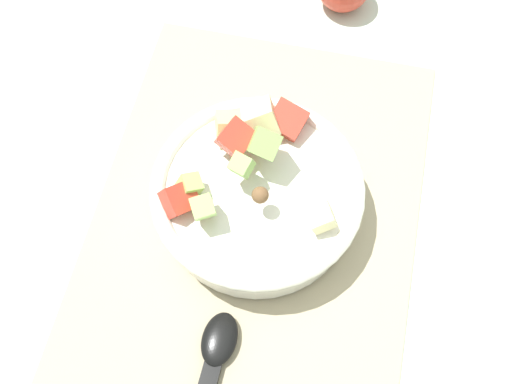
% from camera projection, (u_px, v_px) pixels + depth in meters
% --- Properties ---
extents(ground_plane, '(2.40, 2.40, 0.00)m').
position_uv_depth(ground_plane, '(256.00, 216.00, 0.70)').
color(ground_plane, silver).
extents(placemat, '(0.49, 0.36, 0.01)m').
position_uv_depth(placemat, '(256.00, 215.00, 0.70)').
color(placemat, tan).
rests_on(placemat, ground_plane).
extents(salad_bowl, '(0.23, 0.23, 0.12)m').
position_uv_depth(salad_bowl, '(255.00, 193.00, 0.67)').
color(salad_bowl, white).
rests_on(salad_bowl, placemat).
extents(serving_spoon, '(0.20, 0.04, 0.01)m').
position_uv_depth(serving_spoon, '(209.00, 377.00, 0.61)').
color(serving_spoon, black).
rests_on(serving_spoon, placemat).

